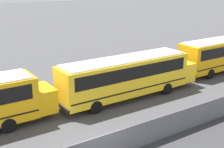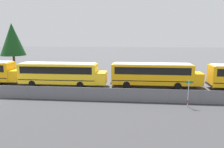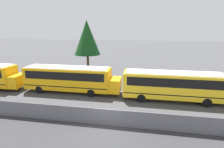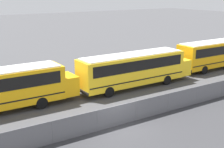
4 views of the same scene
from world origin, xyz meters
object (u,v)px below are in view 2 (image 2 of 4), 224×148
(school_bus_4, at_px, (60,72))
(school_bus_5, at_px, (153,73))
(street_sign, at_px, (188,93))
(tree_0, at_px, (12,39))

(school_bus_4, relative_size, school_bus_5, 1.00)
(school_bus_4, relative_size, street_sign, 4.54)
(school_bus_5, height_order, tree_0, tree_0)
(street_sign, bearing_deg, school_bus_5, 108.08)
(school_bus_4, bearing_deg, street_sign, -25.89)
(school_bus_4, bearing_deg, tree_0, 137.37)
(school_bus_4, xyz_separation_m, tree_0, (-13.73, 12.64, 4.09))
(school_bus_4, distance_m, tree_0, 19.11)
(school_bus_4, height_order, school_bus_5, same)
(school_bus_4, xyz_separation_m, school_bus_5, (12.49, 0.67, 0.00))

